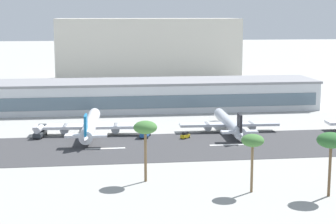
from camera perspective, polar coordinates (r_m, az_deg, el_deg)
The scene contains 14 objects.
ground_plane at distance 175.94m, azimuth 6.71°, elevation -3.33°, with size 1400.00×1400.00×0.00m, color #9E9E99.
runway_strip at distance 176.67m, azimuth 6.65°, elevation -3.26°, with size 800.00×37.01×0.08m, color #38383A.
runway_centreline_dash_3 at distance 171.45m, azimuth -6.30°, elevation -3.64°, with size 12.00×1.20×0.01m, color white.
runway_centreline_dash_4 at distance 176.25m, azimuth 6.09°, elevation -3.27°, with size 12.00×1.20×0.01m, color white.
terminal_building at distance 239.95m, azimuth -1.94°, elevation 1.73°, with size 141.91×27.13×12.21m.
distant_hotel_block at distance 349.62m, azimuth -2.05°, elevation 6.30°, with size 109.56×35.52×37.00m, color beige.
airliner_blue_tail_gate_1 at distance 190.00m, azimuth -7.79°, elevation -1.39°, with size 37.40×47.91×10.00m.
airliner_black_tail_gate_2 at distance 194.88m, azimuth 6.17°, elevation -1.17°, with size 34.10×43.00×8.97m.
service_baggage_tug_0 at distance 184.00m, azimuth 1.73°, elevation -2.35°, with size 3.42×3.36×2.20m.
service_fuel_truck_1 at distance 190.57m, azimuth -12.68°, elevation -1.86°, with size 4.04×8.82×3.95m.
service_box_truck_2 at distance 185.70m, azimuth -2.30°, elevation -2.01°, with size 4.02×6.44×3.25m.
palm_tree_0 at distance 134.95m, azimuth -2.28°, elevation -1.70°, with size 5.64×5.64×14.79m.
palm_tree_1 at distance 128.84m, azimuth 16.00°, elevation -2.83°, with size 6.25×6.25×14.38m.
palm_tree_3 at distance 128.30m, azimuth 8.46°, elevation -2.97°, with size 5.11×5.11×13.36m.
Camera 1 is at (-42.72, -165.99, 39.74)m, focal length 60.96 mm.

